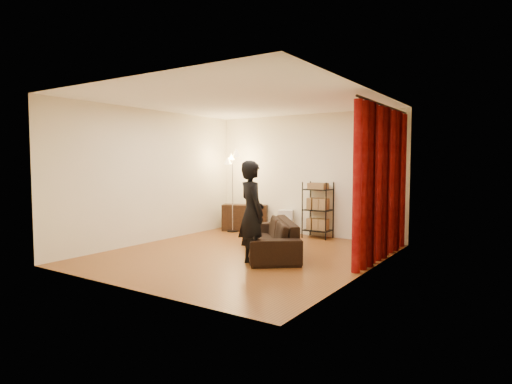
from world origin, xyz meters
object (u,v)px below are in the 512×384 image
Objects in this scene: person at (252,213)px; wire_shelf at (318,210)px; floor_lamp at (233,192)px; storage_boxes at (286,222)px; media_cabinet at (245,218)px; sofa at (269,237)px.

person is 2.81m from wire_shelf.
person is 3.29m from floor_lamp.
storage_boxes is at bearing 176.30° from wire_shelf.
media_cabinet is 0.71m from floor_lamp.
floor_lamp is (-2.02, 1.63, 0.63)m from sofa.
sofa is at bearing -91.53° from wire_shelf.
person is at bearing -25.87° from sofa.
wire_shelf reaches higher than sofa.
person is 0.89× the size of floor_lamp.
person reaches higher than storage_boxes.
floor_lamp is at bearing -171.43° from wire_shelf.
person reaches higher than sofa.
person is at bearing -87.77° from wire_shelf.
person is 3.46m from media_cabinet.
sofa is 2.69m from media_cabinet.
storage_boxes is 0.46× the size of wire_shelf.
floor_lamp is at bearing -14.94° from person.
floor_lamp reaches higher than media_cabinet.
storage_boxes is at bearing -37.95° from person.
floor_lamp is (-0.15, -0.30, 0.62)m from media_cabinet.
media_cabinet is 1.90m from wire_shelf.
media_cabinet reaches higher than sofa.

